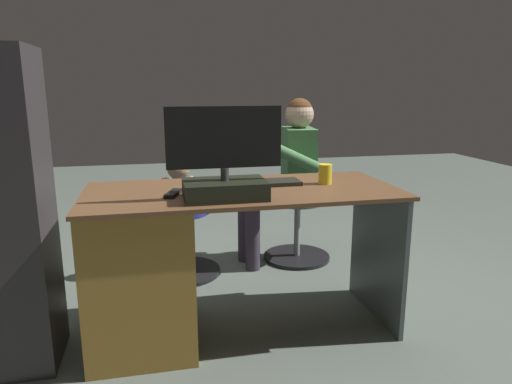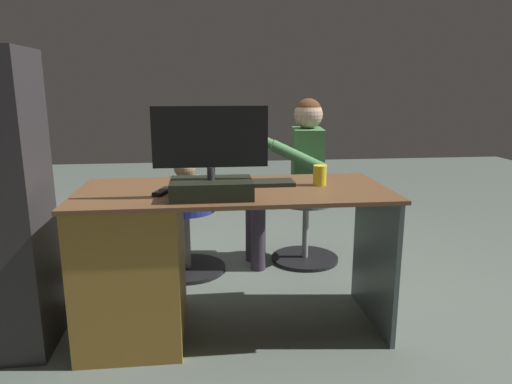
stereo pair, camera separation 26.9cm
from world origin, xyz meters
The scene contains 11 objects.
ground_plane centered at (0.00, 0.00, 0.00)m, with size 10.00×10.00×0.00m, color #576259.
desk centered at (0.41, 0.38, 0.39)m, with size 1.51×0.67×0.74m.
monitor centered at (0.11, 0.55, 0.86)m, with size 0.51×0.23×0.41m.
keyboard centered at (-0.10, 0.31, 0.75)m, with size 0.42×0.14×0.02m, color black.
computer_mouse centered at (0.21, 0.33, 0.76)m, with size 0.06×0.10×0.04m, color #2D2E30.
cup centered at (-0.44, 0.35, 0.79)m, with size 0.07×0.07×0.10m, color yellow.
tv_remote centered at (0.34, 0.44, 0.75)m, with size 0.04×0.15×0.02m, color black.
office_chair_teddy centered at (0.27, -0.41, 0.26)m, with size 0.51×0.51×0.48m.
teddy_bear centered at (0.27, -0.42, 0.62)m, with size 0.22×0.22×0.32m.
visitor_chair centered at (-0.57, -0.51, 0.27)m, with size 0.48×0.48×0.48m.
person centered at (-0.48, -0.50, 0.69)m, with size 0.54×0.51×1.15m.
Camera 2 is at (0.14, 2.59, 1.24)m, focal length 32.57 mm.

